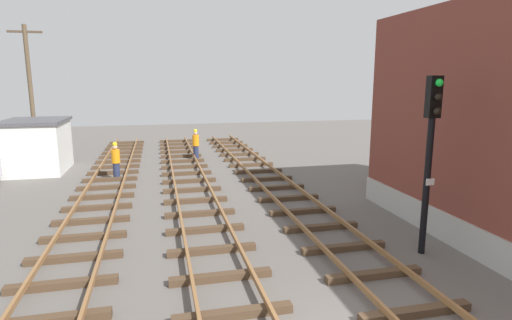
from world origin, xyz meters
TOP-DOWN VIEW (x-y plane):
  - signal_mast at (3.33, 3.62)m, footprint 0.36×0.40m
  - control_hut at (-9.99, 17.66)m, footprint 3.00×3.80m
  - utility_pole_far at (-10.75, 20.42)m, footprint 1.80×0.24m
  - track_worker_foreground at (-5.79, 14.68)m, footprint 0.40×0.40m
  - track_worker_distant at (-1.55, 19.08)m, footprint 0.40×0.40m

SIDE VIEW (x-z plane):
  - track_worker_foreground at x=-5.79m, z-range -0.01..1.86m
  - track_worker_distant at x=-1.55m, z-range -0.01..1.86m
  - control_hut at x=-9.99m, z-range 0.01..2.77m
  - signal_mast at x=3.33m, z-range 0.65..5.56m
  - utility_pole_far at x=-10.75m, z-range 0.19..8.01m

